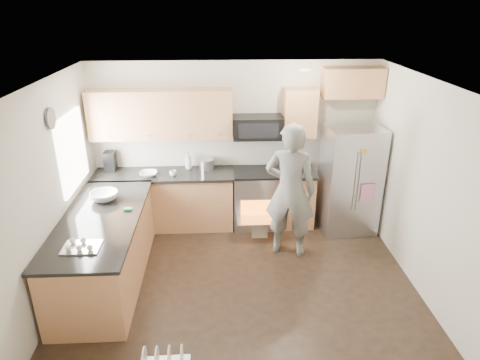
{
  "coord_description": "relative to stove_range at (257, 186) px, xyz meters",
  "views": [
    {
      "loc": [
        -0.24,
        -4.56,
        3.45
      ],
      "look_at": [
        0.01,
        0.5,
        1.29
      ],
      "focal_mm": 32.0,
      "sensor_mm": 36.0,
      "label": 1
    }
  ],
  "objects": [
    {
      "name": "ground",
      "position": [
        -0.35,
        -1.69,
        -0.68
      ],
      "size": [
        4.5,
        4.5,
        0.0
      ],
      "primitive_type": "plane",
      "color": "black",
      "rests_on": "ground"
    },
    {
      "name": "room_shell",
      "position": [
        -0.39,
        -1.68,
        1.0
      ],
      "size": [
        4.54,
        4.04,
        2.62
      ],
      "color": "beige",
      "rests_on": "ground"
    },
    {
      "name": "back_cabinet_run",
      "position": [
        -0.93,
        0.06,
        0.29
      ],
      "size": [
        4.45,
        0.64,
        2.5
      ],
      "color": "#B67849",
      "rests_on": "ground"
    },
    {
      "name": "peninsula",
      "position": [
        -2.1,
        -1.44,
        -0.21
      ],
      "size": [
        0.96,
        2.36,
        1.04
      ],
      "color": "#B67849",
      "rests_on": "ground"
    },
    {
      "name": "stove_range",
      "position": [
        0.0,
        0.0,
        0.0
      ],
      "size": [
        0.76,
        0.97,
        1.79
      ],
      "color": "#B7B7BC",
      "rests_on": "ground"
    },
    {
      "name": "refrigerator",
      "position": [
        1.42,
        -0.24,
        0.17
      ],
      "size": [
        0.88,
        0.71,
        1.69
      ],
      "rotation": [
        0.0,
        0.0,
        0.09
      ],
      "color": "#B7B7BC",
      "rests_on": "ground"
    },
    {
      "name": "person",
      "position": [
        0.38,
        -0.88,
        0.3
      ],
      "size": [
        0.82,
        0.66,
        1.96
      ],
      "primitive_type": "imported",
      "rotation": [
        0.0,
        0.0,
        2.83
      ],
      "color": "slate",
      "rests_on": "ground"
    }
  ]
}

